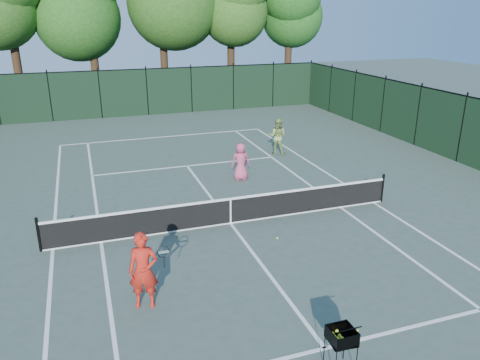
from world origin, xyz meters
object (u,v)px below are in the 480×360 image
object	(u,v)px
player_green	(277,136)
ball_hopper	(342,336)
player_pink	(241,161)
loose_ball_near_cart	(357,331)
coach	(143,270)
loose_ball_midcourt	(277,238)

from	to	relation	value
player_green	ball_hopper	size ratio (longest dim) A/B	1.89
player_pink	loose_ball_near_cart	size ratio (longest dim) A/B	22.76
coach	player_pink	xyz separation A→B (m)	(5.01, 7.63, -0.17)
player_green	ball_hopper	bearing A→B (deg)	107.09
player_pink	loose_ball_midcourt	xyz separation A→B (m)	(-0.71, -5.49, -0.74)
coach	loose_ball_near_cart	xyz separation A→B (m)	(4.21, -2.49, -0.91)
coach	player_green	bearing A→B (deg)	67.51
player_green	player_pink	bearing A→B (deg)	80.68
coach	loose_ball_near_cart	size ratio (longest dim) A/B	27.72
player_green	loose_ball_midcourt	bearing A→B (deg)	102.39
coach	ball_hopper	distance (m)	4.67
player_pink	ball_hopper	size ratio (longest dim) A/B	1.65
ball_hopper	loose_ball_midcourt	world-z (taller)	ball_hopper
ball_hopper	loose_ball_near_cart	xyz separation A→B (m)	(0.95, 0.86, -0.75)
ball_hopper	loose_ball_near_cart	world-z (taller)	ball_hopper
loose_ball_near_cart	coach	bearing A→B (deg)	149.46
player_pink	player_green	size ratio (longest dim) A/B	0.87
coach	player_green	xyz separation A→B (m)	(7.88, 10.52, -0.06)
coach	loose_ball_near_cart	distance (m)	4.97
ball_hopper	loose_ball_midcourt	bearing A→B (deg)	84.61
player_pink	player_green	bearing A→B (deg)	-125.73
player_pink	loose_ball_near_cart	world-z (taller)	player_pink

